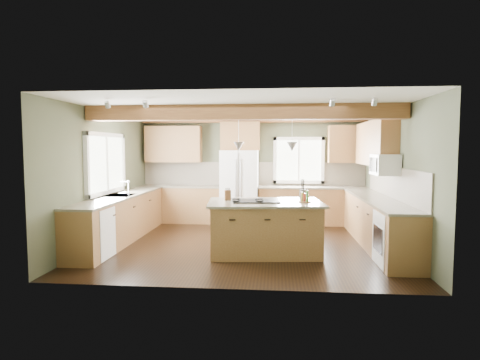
{
  "coord_description": "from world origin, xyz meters",
  "views": [
    {
      "loc": [
        0.59,
        -7.61,
        1.85
      ],
      "look_at": [
        -0.13,
        0.3,
        1.22
      ],
      "focal_mm": 30.0,
      "sensor_mm": 36.0,
      "label": 1
    }
  ],
  "objects": [
    {
      "name": "ceiling",
      "position": [
        0.0,
        0.0,
        2.6
      ],
      "size": [
        5.6,
        5.6,
        0.0
      ],
      "primitive_type": "plane",
      "rotation": [
        3.14,
        0.0,
        0.0
      ],
      "color": "silver",
      "rests_on": "wall_back"
    },
    {
      "name": "faucet",
      "position": [
        -2.32,
        0.05,
        1.05
      ],
      "size": [
        0.02,
        0.02,
        0.28
      ],
      "primitive_type": "cylinder",
      "color": "#B2B2B7",
      "rests_on": "sink"
    },
    {
      "name": "sink",
      "position": [
        -2.5,
        0.05,
        0.91
      ],
      "size": [
        0.5,
        0.65,
        0.03
      ],
      "primitive_type": "cube",
      "color": "#262628",
      "rests_on": "counter_left"
    },
    {
      "name": "cooktop",
      "position": [
        0.25,
        -0.65,
        0.93
      ],
      "size": [
        0.85,
        0.61,
        0.02
      ],
      "primitive_type": "cube",
      "rotation": [
        0.0,
        0.0,
        0.1
      ],
      "color": "black",
      "rests_on": "island_top"
    },
    {
      "name": "counter_right",
      "position": [
        2.5,
        0.05,
        0.9
      ],
      "size": [
        0.64,
        3.74,
        0.04
      ],
      "primitive_type": "cube",
      "color": "brown",
      "rests_on": "base_cab_right"
    },
    {
      "name": "upper_cab_back_corner",
      "position": [
        2.3,
        2.33,
        1.95
      ],
      "size": [
        0.9,
        0.35,
        0.9
      ],
      "primitive_type": "cube",
      "color": "brown",
      "rests_on": "wall_back"
    },
    {
      "name": "knife_block",
      "position": [
        -0.27,
        -0.52,
        1.01
      ],
      "size": [
        0.12,
        0.11,
        0.18
      ],
      "primitive_type": "cube",
      "rotation": [
        0.0,
        0.0,
        0.26
      ],
      "color": "brown",
      "rests_on": "island_top"
    },
    {
      "name": "backsplash_right",
      "position": [
        2.78,
        0.05,
        1.21
      ],
      "size": [
        0.03,
        3.7,
        0.58
      ],
      "primitive_type": "cube",
      "color": "brown",
      "rests_on": "wall_right"
    },
    {
      "name": "upper_cab_back_left",
      "position": [
        -1.99,
        2.33,
        1.95
      ],
      "size": [
        1.4,
        0.35,
        0.9
      ],
      "primitive_type": "cube",
      "color": "brown",
      "rests_on": "wall_back"
    },
    {
      "name": "counter_back_right",
      "position": [
        1.49,
        2.2,
        0.9
      ],
      "size": [
        2.66,
        0.64,
        0.04
      ],
      "primitive_type": "cube",
      "color": "brown",
      "rests_on": "base_cab_back_right"
    },
    {
      "name": "upper_cab_right",
      "position": [
        2.62,
        0.9,
        1.95
      ],
      "size": [
        0.35,
        2.2,
        0.9
      ],
      "primitive_type": "cube",
      "color": "brown",
      "rests_on": "wall_right"
    },
    {
      "name": "soffit_trim",
      "position": [
        0.0,
        2.4,
        2.54
      ],
      "size": [
        5.55,
        0.2,
        0.1
      ],
      "primitive_type": "cube",
      "color": "brown",
      "rests_on": "ceiling"
    },
    {
      "name": "floor",
      "position": [
        0.0,
        0.0,
        0.0
      ],
      "size": [
        5.6,
        5.6,
        0.0
      ],
      "primitive_type": "plane",
      "color": "black",
      "rests_on": "ground"
    },
    {
      "name": "backsplash_back",
      "position": [
        0.0,
        2.48,
        1.21
      ],
      "size": [
        5.58,
        0.03,
        0.58
      ],
      "primitive_type": "cube",
      "color": "brown",
      "rests_on": "wall_back"
    },
    {
      "name": "wall_back",
      "position": [
        0.0,
        2.5,
        1.3
      ],
      "size": [
        5.6,
        0.0,
        5.6
      ],
      "primitive_type": "plane",
      "rotation": [
        1.57,
        0.0,
        0.0
      ],
      "color": "#434933",
      "rests_on": "ground"
    },
    {
      "name": "base_cab_back_left",
      "position": [
        -1.79,
        2.2,
        0.44
      ],
      "size": [
        2.02,
        0.6,
        0.88
      ],
      "primitive_type": "cube",
      "color": "brown",
      "rests_on": "floor"
    },
    {
      "name": "refrigerator",
      "position": [
        -0.3,
        2.12,
        0.9
      ],
      "size": [
        0.9,
        0.74,
        1.8
      ],
      "primitive_type": "cube",
      "color": "white",
      "rests_on": "floor"
    },
    {
      "name": "counter_back_left",
      "position": [
        -1.79,
        2.2,
        0.9
      ],
      "size": [
        2.06,
        0.64,
        0.04
      ],
      "primitive_type": "cube",
      "color": "brown",
      "rests_on": "base_cab_back_left"
    },
    {
      "name": "bottle_tray",
      "position": [
        1.09,
        -0.68,
        1.02
      ],
      "size": [
        0.28,
        0.28,
        0.2
      ],
      "primitive_type": null,
      "rotation": [
        0.0,
        0.0,
        0.38
      ],
      "color": "brown",
      "rests_on": "island_top"
    },
    {
      "name": "pendant_right",
      "position": [
        0.86,
        -0.59,
        1.88
      ],
      "size": [
        0.18,
        0.18,
        0.16
      ],
      "primitive_type": "cone",
      "rotation": [
        3.14,
        0.0,
        0.0
      ],
      "color": "#B2B2B7",
      "rests_on": "ceiling"
    },
    {
      "name": "dishwasher",
      "position": [
        -2.49,
        -1.25,
        0.43
      ],
      "size": [
        0.6,
        0.6,
        0.84
      ],
      "primitive_type": "cube",
      "color": "white",
      "rests_on": "floor"
    },
    {
      "name": "ceiling_beam",
      "position": [
        0.0,
        -0.64,
        2.47
      ],
      "size": [
        5.55,
        0.26,
        0.26
      ],
      "primitive_type": "cube",
      "color": "brown",
      "rests_on": "ceiling"
    },
    {
      "name": "base_cab_right",
      "position": [
        2.5,
        0.05,
        0.44
      ],
      "size": [
        0.6,
        3.7,
        0.88
      ],
      "primitive_type": "cube",
      "color": "brown",
      "rests_on": "floor"
    },
    {
      "name": "window_left",
      "position": [
        -2.78,
        0.05,
        1.55
      ],
      "size": [
        0.04,
        1.6,
        1.05
      ],
      "primitive_type": "cube",
      "color": "white",
      "rests_on": "wall_left"
    },
    {
      "name": "oven",
      "position": [
        2.49,
        -1.25,
        0.43
      ],
      "size": [
        0.6,
        0.72,
        0.84
      ],
      "primitive_type": "cube",
      "color": "white",
      "rests_on": "floor"
    },
    {
      "name": "upper_cab_over_fridge",
      "position": [
        -0.3,
        2.33,
        2.15
      ],
      "size": [
        0.96,
        0.35,
        0.7
      ],
      "primitive_type": "cube",
      "color": "brown",
      "rests_on": "wall_back"
    },
    {
      "name": "utensil_crock",
      "position": [
        1.09,
        -0.05,
        1.0
      ],
      "size": [
        0.13,
        0.13,
        0.16
      ],
      "primitive_type": "cylinder",
      "rotation": [
        0.0,
        0.0,
        0.03
      ],
      "color": "#362E2B",
      "rests_on": "island_top"
    },
    {
      "name": "wall_left",
      "position": [
        -2.8,
        0.0,
        1.3
      ],
      "size": [
        0.0,
        5.0,
        5.0
      ],
      "primitive_type": "plane",
      "rotation": [
        1.57,
        0.0,
        1.57
      ],
      "color": "#434933",
      "rests_on": "ground"
    },
    {
      "name": "base_cab_back_right",
      "position": [
        1.49,
        2.2,
        0.44
      ],
      "size": [
        2.62,
        0.6,
        0.88
      ],
      "primitive_type": "cube",
      "color": "brown",
      "rests_on": "floor"
    },
    {
      "name": "microwave",
      "position": [
        2.58,
        -0.05,
        1.55
      ],
      "size": [
        0.4,
        0.7,
        0.38
      ],
      "primitive_type": "cube",
      "color": "white",
      "rests_on": "wall_right"
    },
    {
      "name": "island_top",
      "position": [
        0.4,
        -0.64,
        0.9
      ],
      "size": [
        2.09,
        1.44,
        0.04
      ],
      "primitive_type": "cube",
      "rotation": [
        0.0,
        0.0,
        0.1
      ],
      "color": "brown",
      "rests_on": "island"
    },
    {
      "name": "pendant_left",
      "position": [
        -0.06,
        -0.68,
        1.88
      ],
      "size": [
        0.18,
        0.18,
        0.16
      ],
      "primitive_type": "cone",
      "rotation": [
        3.14,
        0.0,
        0.0
      ],
      "color": "#B2B2B7",
      "rests_on": "ceiling"
    },
    {
      "name": "window_back",
      "position": [
        1.15,
        2.48,
        1.55
      ],
      "size": [
        1.1,
        0.04,
        1.0
      ],
      "primitive_type": "cube",
      "color": "white",
      "rests_on": "wall_back"
    },
    {
      "name": "base_cab_left",
      "position": [
        -2.5,
        0.05,
        0.44
      ],
      "size": [
        0.6,
        3.7,
        0.88
      ],
      "primitive_type": "cube",
      "color": "brown",
      "rests_on": "floor"
    },
    {
      "name": "island",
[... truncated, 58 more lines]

